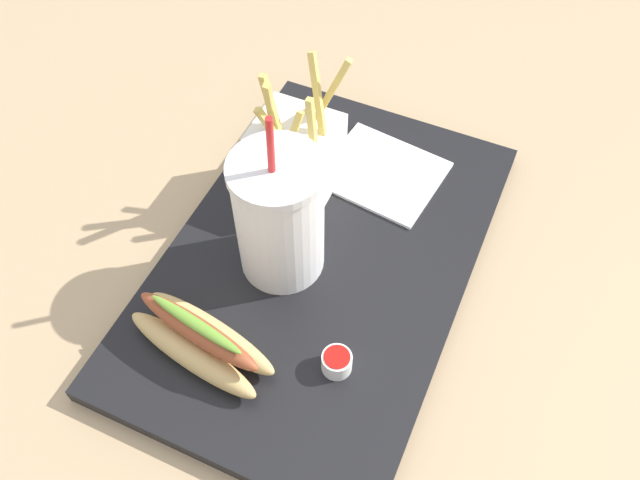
{
  "coord_description": "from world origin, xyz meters",
  "views": [
    {
      "loc": [
        0.39,
        0.17,
        0.63
      ],
      "look_at": [
        0.0,
        0.0,
        0.05
      ],
      "focal_mm": 37.7,
      "sensor_mm": 36.0,
      "label": 1
    }
  ],
  "objects_px": {
    "fries_basket": "(296,154)",
    "ketchup_cup_2": "(337,361)",
    "ketchup_cup_1": "(280,129)",
    "napkin_stack": "(382,173)",
    "hot_dog_1": "(200,340)",
    "soda_cup": "(279,217)"
  },
  "relations": [
    {
      "from": "fries_basket",
      "to": "ketchup_cup_2",
      "type": "height_order",
      "value": "fries_basket"
    },
    {
      "from": "ketchup_cup_1",
      "to": "napkin_stack",
      "type": "height_order",
      "value": "ketchup_cup_1"
    },
    {
      "from": "fries_basket",
      "to": "hot_dog_1",
      "type": "xyz_separation_m",
      "value": [
        0.24,
        0.01,
        -0.03
      ]
    },
    {
      "from": "ketchup_cup_1",
      "to": "ketchup_cup_2",
      "type": "xyz_separation_m",
      "value": [
        0.26,
        0.19,
        0.0
      ]
    },
    {
      "from": "ketchup_cup_1",
      "to": "napkin_stack",
      "type": "distance_m",
      "value": 0.14
    },
    {
      "from": "ketchup_cup_2",
      "to": "hot_dog_1",
      "type": "bearing_deg",
      "value": -73.66
    },
    {
      "from": "fries_basket",
      "to": "ketchup_cup_2",
      "type": "bearing_deg",
      "value": 34.42
    },
    {
      "from": "soda_cup",
      "to": "ketchup_cup_1",
      "type": "relative_size",
      "value": 5.55
    },
    {
      "from": "soda_cup",
      "to": "hot_dog_1",
      "type": "relative_size",
      "value": 1.32
    },
    {
      "from": "fries_basket",
      "to": "hot_dog_1",
      "type": "relative_size",
      "value": 1.05
    },
    {
      "from": "fries_basket",
      "to": "hot_dog_1",
      "type": "bearing_deg",
      "value": 2.25
    },
    {
      "from": "ketchup_cup_2",
      "to": "napkin_stack",
      "type": "xyz_separation_m",
      "value": [
        -0.26,
        -0.05,
        -0.01
      ]
    },
    {
      "from": "fries_basket",
      "to": "ketchup_cup_2",
      "type": "xyz_separation_m",
      "value": [
        0.2,
        0.14,
        -0.04
      ]
    },
    {
      "from": "ketchup_cup_2",
      "to": "napkin_stack",
      "type": "bearing_deg",
      "value": -168.93
    },
    {
      "from": "soda_cup",
      "to": "fries_basket",
      "type": "relative_size",
      "value": 1.26
    },
    {
      "from": "fries_basket",
      "to": "hot_dog_1",
      "type": "height_order",
      "value": "fries_basket"
    },
    {
      "from": "hot_dog_1",
      "to": "ketchup_cup_2",
      "type": "bearing_deg",
      "value": 106.34
    },
    {
      "from": "fries_basket",
      "to": "ketchup_cup_2",
      "type": "distance_m",
      "value": 0.25
    },
    {
      "from": "hot_dog_1",
      "to": "ketchup_cup_2",
      "type": "distance_m",
      "value": 0.14
    },
    {
      "from": "soda_cup",
      "to": "ketchup_cup_1",
      "type": "height_order",
      "value": "soda_cup"
    },
    {
      "from": "fries_basket",
      "to": "napkin_stack",
      "type": "xyz_separation_m",
      "value": [
        -0.05,
        0.09,
        -0.05
      ]
    },
    {
      "from": "soda_cup",
      "to": "fries_basket",
      "type": "bearing_deg",
      "value": -162.68
    }
  ]
}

